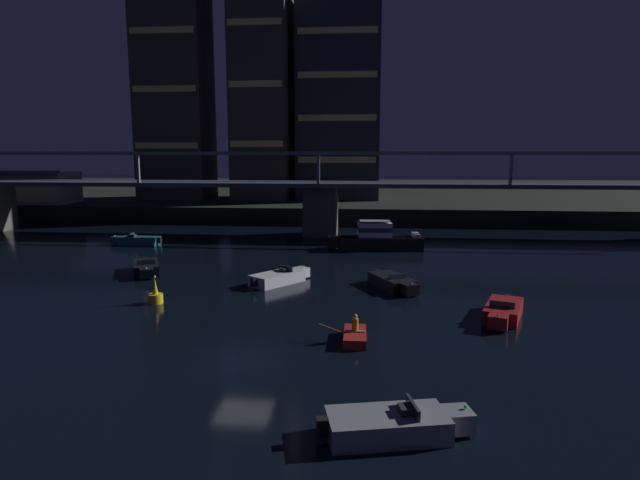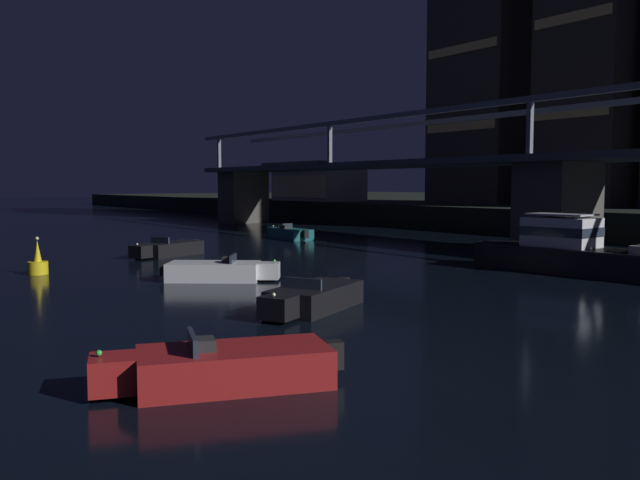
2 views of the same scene
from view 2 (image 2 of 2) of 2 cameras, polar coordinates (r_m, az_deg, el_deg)
river_bridge at (r=44.30m, az=19.53°, el=4.80°), size 85.51×6.40×9.38m
tower_west_low at (r=79.00m, az=14.11°, el=18.12°), size 10.30×8.49×41.26m
waterfront_pavilion at (r=83.19m, az=-0.24°, el=4.89°), size 12.40×7.40×4.70m
cabin_cruiser_near_left at (r=34.10m, az=20.15°, el=-0.82°), size 9.29×3.43×2.79m
speedboat_near_right at (r=22.36m, az=-0.67°, el=-4.93°), size 3.41×4.94×1.16m
speedboat_mid_left at (r=29.55m, az=-8.58°, el=-2.63°), size 4.05×4.66×1.16m
speedboat_mid_center at (r=40.29m, az=-12.77°, el=-0.75°), size 3.23×5.02×1.16m
speedboat_far_left at (r=51.79m, az=-2.65°, el=0.55°), size 5.21×1.93×1.16m
speedboat_far_center at (r=14.22m, az=-8.16°, el=-10.61°), size 3.01×5.12×1.16m
channel_buoy at (r=33.89m, az=-22.81°, el=-1.91°), size 0.90×0.90×1.76m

